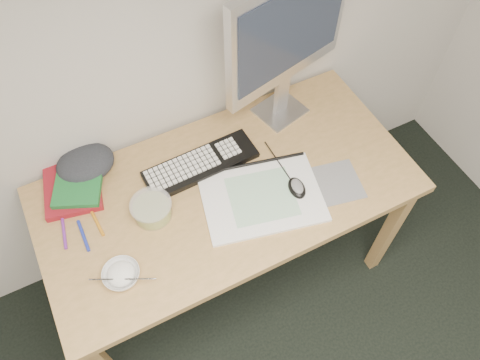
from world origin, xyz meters
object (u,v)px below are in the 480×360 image
object	(u,v)px
desk	(227,199)
keyboard	(201,164)
sketchpad	(262,197)
rice_bowl	(122,275)
monitor	(288,34)

from	to	relation	value
desk	keyboard	xyz separation A→B (m)	(-0.05, 0.13, 0.10)
desk	sketchpad	bearing A→B (deg)	-46.82
desk	keyboard	bearing A→B (deg)	109.79
keyboard	rice_bowl	bearing A→B (deg)	-146.77
sketchpad	keyboard	distance (m)	0.27
keyboard	rice_bowl	size ratio (longest dim) A/B	3.53
desk	monitor	world-z (taller)	monitor
sketchpad	monitor	bearing A→B (deg)	64.68
keyboard	monitor	xyz separation A→B (m)	(0.41, 0.11, 0.38)
desk	sketchpad	xyz separation A→B (m)	(0.09, -0.10, 0.09)
desk	rice_bowl	bearing A→B (deg)	-160.66
keyboard	rice_bowl	world-z (taller)	rice_bowl
desk	monitor	size ratio (longest dim) A/B	2.23
rice_bowl	desk	bearing A→B (deg)	19.34
desk	keyboard	size ratio (longest dim) A/B	3.19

